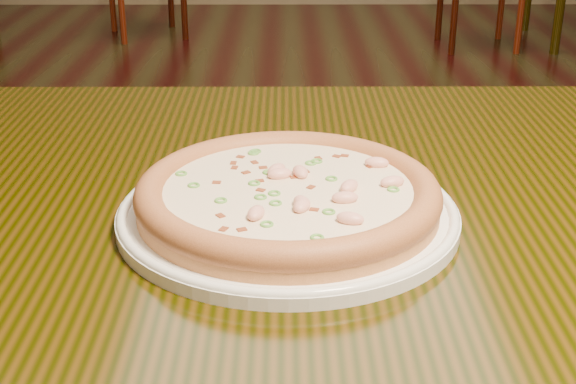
{
  "coord_description": "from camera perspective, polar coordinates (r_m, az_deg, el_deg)",
  "views": [
    {
      "loc": [
        -0.16,
        -1.28,
        1.08
      ],
      "look_at": [
        -0.16,
        -0.59,
        0.78
      ],
      "focal_mm": 50.0,
      "sensor_mm": 36.0,
      "label": 1
    }
  ],
  "objects": [
    {
      "name": "plate",
      "position": [
        0.76,
        0.0,
        -1.48
      ],
      "size": [
        0.32,
        0.32,
        0.02
      ],
      "color": "white",
      "rests_on": "hero_table"
    },
    {
      "name": "hero_table",
      "position": [
        0.86,
        8.07,
        -6.52
      ],
      "size": [
        1.2,
        0.8,
        0.75
      ],
      "color": "black",
      "rests_on": "ground"
    },
    {
      "name": "pizza",
      "position": [
        0.75,
        0.02,
        -0.21
      ],
      "size": [
        0.29,
        0.29,
        0.03
      ],
      "color": "#CB8949",
      "rests_on": "plate"
    }
  ]
}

